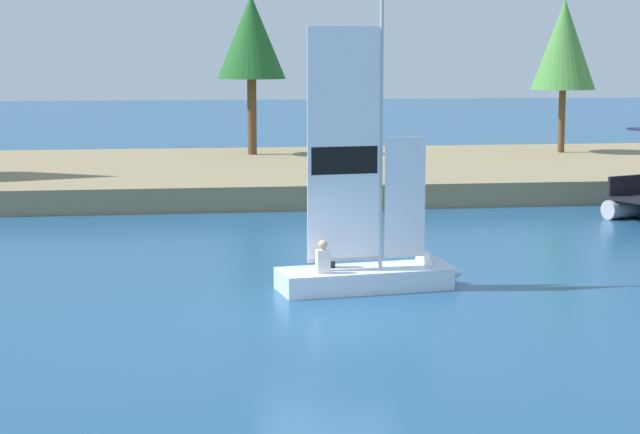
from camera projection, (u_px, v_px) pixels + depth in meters
ground_plane at (328, 318)px, 22.17m from camera, size 200.00×200.00×0.00m
shore_bank at (245, 174)px, 44.09m from camera, size 80.00×15.09×0.81m
shoreline_tree_centre at (251, 38)px, 47.44m from camera, size 2.87×2.87×6.65m
shoreline_tree_midright at (564, 45)px, 48.49m from camera, size 2.73×2.73×6.51m
sailboat at (389, 265)px, 24.92m from camera, size 4.32×1.86×6.58m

